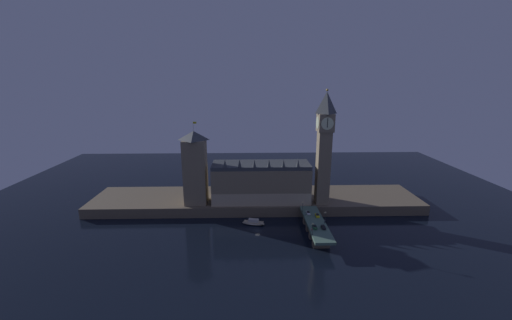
{
  "coord_description": "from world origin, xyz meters",
  "views": [
    {
      "loc": [
        -5.22,
        -163.97,
        83.45
      ],
      "look_at": [
        -0.42,
        20.0,
        36.81
      ],
      "focal_mm": 22.0,
      "sensor_mm": 36.0,
      "label": 1
    }
  ],
  "objects_px": {
    "victoria_tower": "(195,167)",
    "car_northbound_lead": "(308,213)",
    "car_southbound_trail": "(317,215)",
    "car_northbound_trail": "(315,227)",
    "boat_upstream": "(253,223)",
    "clock_tower": "(324,145)",
    "street_lamp_mid": "(325,216)",
    "pedestrian_far_rail": "(305,214)",
    "pedestrian_mid_walk": "(325,221)",
    "car_southbound_lead": "(323,227)",
    "street_lamp_far": "(303,205)",
    "street_lamp_near": "(313,227)",
    "pedestrian_near_rail": "(312,230)"
  },
  "relations": [
    {
      "from": "victoria_tower",
      "to": "car_northbound_lead",
      "type": "xyz_separation_m",
      "value": [
        68.75,
        -22.27,
        -21.99
      ]
    },
    {
      "from": "car_southbound_trail",
      "to": "victoria_tower",
      "type": "bearing_deg",
      "value": 160.33
    },
    {
      "from": "car_northbound_trail",
      "to": "boat_upstream",
      "type": "height_order",
      "value": "car_northbound_trail"
    },
    {
      "from": "clock_tower",
      "to": "street_lamp_mid",
      "type": "bearing_deg",
      "value": -99.25
    },
    {
      "from": "car_southbound_trail",
      "to": "pedestrian_far_rail",
      "type": "relative_size",
      "value": 2.71
    },
    {
      "from": "pedestrian_mid_walk",
      "to": "car_southbound_trail",
      "type": "bearing_deg",
      "value": 104.7
    },
    {
      "from": "victoria_tower",
      "to": "car_southbound_lead",
      "type": "xyz_separation_m",
      "value": [
        73.31,
        -41.08,
        -21.97
      ]
    },
    {
      "from": "street_lamp_far",
      "to": "boat_upstream",
      "type": "relative_size",
      "value": 0.46
    },
    {
      "from": "clock_tower",
      "to": "street_lamp_near",
      "type": "bearing_deg",
      "value": -108.2
    },
    {
      "from": "pedestrian_near_rail",
      "to": "boat_upstream",
      "type": "distance_m",
      "value": 38.97
    },
    {
      "from": "victoria_tower",
      "to": "street_lamp_far",
      "type": "distance_m",
      "value": 71.16
    },
    {
      "from": "car_southbound_trail",
      "to": "pedestrian_near_rail",
      "type": "relative_size",
      "value": 2.52
    },
    {
      "from": "car_southbound_trail",
      "to": "street_lamp_far",
      "type": "xyz_separation_m",
      "value": [
        -7.23,
        7.49,
        3.33
      ]
    },
    {
      "from": "car_southbound_trail",
      "to": "street_lamp_mid",
      "type": "xyz_separation_m",
      "value": [
        2.68,
        -7.23,
        3.12
      ]
    },
    {
      "from": "car_northbound_trail",
      "to": "pedestrian_mid_walk",
      "type": "xyz_separation_m",
      "value": [
        6.83,
        6.04,
        0.24
      ]
    },
    {
      "from": "clock_tower",
      "to": "pedestrian_near_rail",
      "type": "xyz_separation_m",
      "value": [
        -14.47,
        -41.45,
        -36.53
      ]
    },
    {
      "from": "clock_tower",
      "to": "pedestrian_near_rail",
      "type": "distance_m",
      "value": 57.11
    },
    {
      "from": "car_northbound_lead",
      "to": "car_southbound_lead",
      "type": "xyz_separation_m",
      "value": [
        4.55,
        -18.81,
        0.02
      ]
    },
    {
      "from": "street_lamp_far",
      "to": "pedestrian_far_rail",
      "type": "bearing_deg",
      "value": -86.27
    },
    {
      "from": "victoria_tower",
      "to": "street_lamp_near",
      "type": "xyz_separation_m",
      "value": [
        66.08,
        -48.15,
        -18.6
      ]
    },
    {
      "from": "pedestrian_far_rail",
      "to": "street_lamp_near",
      "type": "height_order",
      "value": "street_lamp_near"
    },
    {
      "from": "pedestrian_far_rail",
      "to": "street_lamp_near",
      "type": "bearing_deg",
      "value": -90.98
    },
    {
      "from": "victoria_tower",
      "to": "street_lamp_far",
      "type": "height_order",
      "value": "victoria_tower"
    },
    {
      "from": "car_northbound_trail",
      "to": "street_lamp_near",
      "type": "xyz_separation_m",
      "value": [
        -2.68,
        -7.24,
        3.35
      ]
    },
    {
      "from": "clock_tower",
      "to": "car_northbound_trail",
      "type": "height_order",
      "value": "clock_tower"
    },
    {
      "from": "car_southbound_lead",
      "to": "pedestrian_far_rail",
      "type": "xyz_separation_m",
      "value": [
        -6.83,
        16.24,
        0.16
      ]
    },
    {
      "from": "car_southbound_trail",
      "to": "pedestrian_mid_walk",
      "type": "height_order",
      "value": "pedestrian_mid_walk"
    },
    {
      "from": "victoria_tower",
      "to": "pedestrian_near_rail",
      "type": "distance_m",
      "value": 82.83
    },
    {
      "from": "street_lamp_mid",
      "to": "street_lamp_far",
      "type": "relative_size",
      "value": 0.95
    },
    {
      "from": "pedestrian_mid_walk",
      "to": "victoria_tower",
      "type": "bearing_deg",
      "value": 155.23
    },
    {
      "from": "victoria_tower",
      "to": "car_southbound_lead",
      "type": "relative_size",
      "value": 11.72
    },
    {
      "from": "victoria_tower",
      "to": "car_northbound_lead",
      "type": "bearing_deg",
      "value": -17.95
    },
    {
      "from": "car_southbound_lead",
      "to": "pedestrian_far_rail",
      "type": "height_order",
      "value": "pedestrian_far_rail"
    },
    {
      "from": "pedestrian_mid_walk",
      "to": "street_lamp_far",
      "type": "relative_size",
      "value": 0.29
    },
    {
      "from": "victoria_tower",
      "to": "car_southbound_trail",
      "type": "distance_m",
      "value": 80.89
    },
    {
      "from": "car_northbound_trail",
      "to": "street_lamp_mid",
      "type": "xyz_separation_m",
      "value": [
        7.23,
        7.48,
        3.08
      ]
    },
    {
      "from": "pedestrian_near_rail",
      "to": "victoria_tower",
      "type": "bearing_deg",
      "value": 146.28
    },
    {
      "from": "victoria_tower",
      "to": "pedestrian_far_rail",
      "type": "bearing_deg",
      "value": -20.49
    },
    {
      "from": "car_southbound_lead",
      "to": "street_lamp_mid",
      "type": "bearing_deg",
      "value": 70.73
    },
    {
      "from": "car_northbound_trail",
      "to": "clock_tower",
      "type": "bearing_deg",
      "value": 72.2
    },
    {
      "from": "car_southbound_lead",
      "to": "street_lamp_far",
      "type": "distance_m",
      "value": 23.75
    },
    {
      "from": "car_southbound_lead",
      "to": "street_lamp_far",
      "type": "height_order",
      "value": "street_lamp_far"
    },
    {
      "from": "pedestrian_far_rail",
      "to": "boat_upstream",
      "type": "height_order",
      "value": "pedestrian_far_rail"
    },
    {
      "from": "car_northbound_lead",
      "to": "car_northbound_trail",
      "type": "distance_m",
      "value": 18.64
    },
    {
      "from": "pedestrian_mid_walk",
      "to": "street_lamp_near",
      "type": "xyz_separation_m",
      "value": [
        -9.5,
        -13.27,
        3.1
      ]
    },
    {
      "from": "clock_tower",
      "to": "street_lamp_far",
      "type": "height_order",
      "value": "clock_tower"
    },
    {
      "from": "pedestrian_far_rail",
      "to": "victoria_tower",
      "type": "bearing_deg",
      "value": 159.51
    },
    {
      "from": "pedestrian_near_rail",
      "to": "pedestrian_mid_walk",
      "type": "xyz_separation_m",
      "value": [
        9.1,
        9.5,
        0.04
      ]
    },
    {
      "from": "car_northbound_lead",
      "to": "pedestrian_near_rail",
      "type": "bearing_deg",
      "value": -95.88
    },
    {
      "from": "victoria_tower",
      "to": "car_southbound_trail",
      "type": "xyz_separation_m",
      "value": [
        73.31,
        -26.2,
        -21.98
      ]
    }
  ]
}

